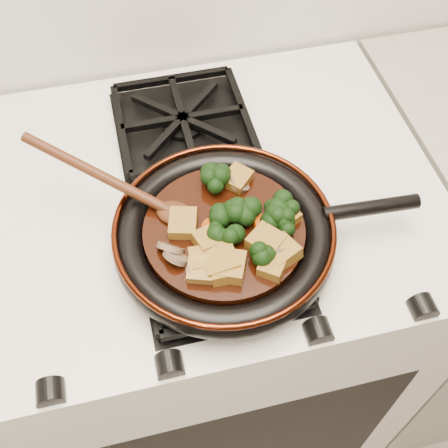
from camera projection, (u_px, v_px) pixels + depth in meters
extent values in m
cube|color=silver|center=(207.00, 316.00, 1.26)|extent=(0.76, 0.60, 0.90)
cylinder|color=black|center=(224.00, 239.00, 0.80)|extent=(0.29, 0.29, 0.01)
torus|color=black|center=(224.00, 236.00, 0.79)|extent=(0.31, 0.31, 0.04)
torus|color=#451709|center=(224.00, 227.00, 0.77)|extent=(0.31, 0.31, 0.01)
cylinder|color=black|center=(371.00, 208.00, 0.80)|extent=(0.14, 0.03, 0.02)
cylinder|color=black|center=(224.00, 233.00, 0.78)|extent=(0.23, 0.23, 0.02)
cube|color=brown|center=(237.00, 179.00, 0.82)|extent=(0.05, 0.05, 0.03)
cube|color=brown|center=(202.00, 270.00, 0.73)|extent=(0.05, 0.05, 0.02)
cube|color=brown|center=(221.00, 262.00, 0.73)|extent=(0.05, 0.05, 0.03)
cube|color=brown|center=(282.00, 252.00, 0.74)|extent=(0.05, 0.05, 0.03)
cube|color=brown|center=(224.00, 269.00, 0.73)|extent=(0.04, 0.04, 0.02)
cube|color=brown|center=(203.00, 260.00, 0.74)|extent=(0.04, 0.04, 0.02)
cube|color=brown|center=(283.00, 217.00, 0.78)|extent=(0.05, 0.05, 0.02)
cube|color=brown|center=(230.00, 267.00, 0.73)|extent=(0.05, 0.06, 0.02)
cube|color=brown|center=(183.00, 224.00, 0.77)|extent=(0.05, 0.05, 0.03)
cube|color=brown|center=(272.00, 267.00, 0.73)|extent=(0.05, 0.05, 0.02)
cube|color=brown|center=(266.00, 242.00, 0.75)|extent=(0.06, 0.06, 0.03)
cube|color=brown|center=(210.00, 240.00, 0.75)|extent=(0.05, 0.05, 0.03)
cylinder|color=#BC3A05|center=(264.00, 224.00, 0.77)|extent=(0.03, 0.03, 0.02)
cylinder|color=#BC3A05|center=(172.00, 213.00, 0.79)|extent=(0.03, 0.03, 0.01)
cylinder|color=#BC3A05|center=(268.00, 261.00, 0.74)|extent=(0.03, 0.03, 0.02)
cylinder|color=#BC3A05|center=(213.00, 225.00, 0.77)|extent=(0.03, 0.03, 0.02)
cylinder|color=brown|center=(277.00, 249.00, 0.75)|extent=(0.04, 0.04, 0.03)
cylinder|color=brown|center=(170.00, 248.00, 0.75)|extent=(0.05, 0.04, 0.04)
cylinder|color=brown|center=(239.00, 182.00, 0.81)|extent=(0.03, 0.04, 0.03)
cylinder|color=brown|center=(197.00, 271.00, 0.73)|extent=(0.03, 0.03, 0.02)
cylinder|color=brown|center=(176.00, 256.00, 0.74)|extent=(0.05, 0.05, 0.03)
ellipsoid|color=#441F0E|center=(175.00, 213.00, 0.78)|extent=(0.07, 0.07, 0.02)
cylinder|color=#441F0E|center=(99.00, 175.00, 0.79)|extent=(0.02, 0.02, 0.24)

